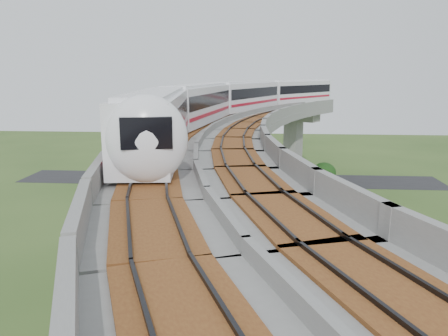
{
  "coord_description": "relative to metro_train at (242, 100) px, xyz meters",
  "views": [
    {
      "loc": [
        3.79,
        -31.15,
        15.0
      ],
      "look_at": [
        1.22,
        3.29,
        7.5
      ],
      "focal_mm": 35.0,
      "sensor_mm": 36.0,
      "label": 1
    }
  ],
  "objects": [
    {
      "name": "tree_0",
      "position": [
        10.29,
        9.15,
        -9.71
      ],
      "size": [
        3.0,
        3.0,
        3.87
      ],
      "color": "#382314",
      "rests_on": "ground"
    },
    {
      "name": "tree_5",
      "position": [
        4.35,
        -21.42,
        -10.26
      ],
      "size": [
        1.88,
        1.88,
        2.86
      ],
      "color": "#382314",
      "rests_on": "ground"
    },
    {
      "name": "metro_train",
      "position": [
        0.0,
        0.0,
        0.0
      ],
      "size": [
        19.8,
        59.3,
        3.64
      ],
      "color": "white",
      "rests_on": "ground"
    },
    {
      "name": "car_dark",
      "position": [
        12.79,
        -15.06,
        -11.74
      ],
      "size": [
        3.81,
        2.06,
        1.05
      ],
      "primitive_type": "imported",
      "rotation": [
        0.0,
        0.0,
        1.74
      ],
      "color": "black",
      "rests_on": "dirt_lot"
    },
    {
      "name": "dirt_lot",
      "position": [
        11.74,
        -16.99,
        -12.29
      ],
      "size": [
        18.0,
        26.0,
        0.04
      ],
      "primitive_type": "cube",
      "color": "gray",
      "rests_on": "ground"
    },
    {
      "name": "car_red",
      "position": [
        11.5,
        -16.88,
        -11.58
      ],
      "size": [
        4.4,
        3.1,
        1.38
      ],
      "primitive_type": "imported",
      "rotation": [
        0.0,
        0.0,
        -1.13
      ],
      "color": "#A20F13",
      "rests_on": "dirt_lot"
    },
    {
      "name": "tree_4",
      "position": [
        3.51,
        -17.21,
        -10.06
      ],
      "size": [
        2.19,
        2.19,
        3.19
      ],
      "color": "#382314",
      "rests_on": "ground"
    },
    {
      "name": "asphalt_road",
      "position": [
        -2.26,
        15.01,
        -12.29
      ],
      "size": [
        60.0,
        8.0,
        0.03
      ],
      "primitive_type": "cube",
      "color": "#232326",
      "rests_on": "ground"
    },
    {
      "name": "viaduct",
      "position": [
        1.58,
        -14.99,
        -3.26
      ],
      "size": [
        19.58,
        73.98,
        11.4
      ],
      "color": "#99968E",
      "rests_on": "ground"
    },
    {
      "name": "fence",
      "position": [
        7.49,
        -14.99,
        -11.56
      ],
      "size": [
        3.87,
        38.73,
        1.5
      ],
      "color": "#2D382D",
      "rests_on": "ground"
    },
    {
      "name": "ground",
      "position": [
        -2.26,
        -14.99,
        -12.31
      ],
      "size": [
        160.0,
        160.0,
        0.0
      ],
      "primitive_type": "plane",
      "color": "#365220",
      "rests_on": "ground"
    },
    {
      "name": "tree_1",
      "position": [
        6.99,
        0.41,
        -10.53
      ],
      "size": [
        1.83,
        1.83,
        2.56
      ],
      "color": "#382314",
      "rests_on": "ground"
    },
    {
      "name": "tree_2",
      "position": [
        4.56,
        -4.45,
        -9.95
      ],
      "size": [
        2.43,
        2.43,
        3.4
      ],
      "color": "#382314",
      "rests_on": "ground"
    },
    {
      "name": "tree_3",
      "position": [
        5.01,
        -9.76,
        -9.83
      ],
      "size": [
        2.65,
        2.65,
        3.61
      ],
      "color": "#382314",
      "rests_on": "ground"
    }
  ]
}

